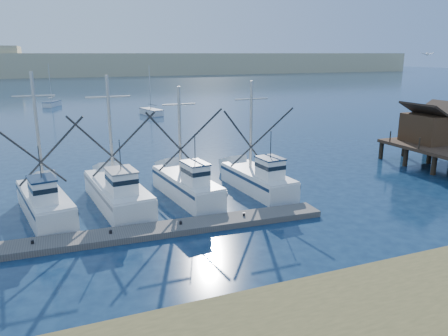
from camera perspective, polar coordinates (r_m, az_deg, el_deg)
The scene contains 7 objects.
ground at distance 23.52m, azimuth 9.69°, elevation -10.77°, with size 500.00×500.00×0.00m, color #0D1F39.
floating_dock at distance 25.30m, azimuth -16.84°, elevation -8.87°, with size 27.75×1.85×0.37m, color #595550.
dune_ridge at distance 228.23m, azimuth -19.80°, elevation 12.67°, with size 360.00×60.00×10.00m, color tan.
trawler_fleet at distance 29.61m, azimuth -17.00°, elevation -3.81°, with size 27.69×8.96×8.98m.
sailboat_near at distance 74.92m, azimuth -9.48°, elevation 7.25°, with size 3.08×5.60×8.10m.
sailboat_far at distance 92.08m, azimuth -21.54°, elevation 7.81°, with size 3.62×5.13×8.10m.
flying_gull at distance 36.48m, azimuth 25.02°, elevation 13.35°, with size 1.25×0.23×0.23m.
Camera 1 is at (-11.50, -17.88, 10.06)m, focal length 35.00 mm.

